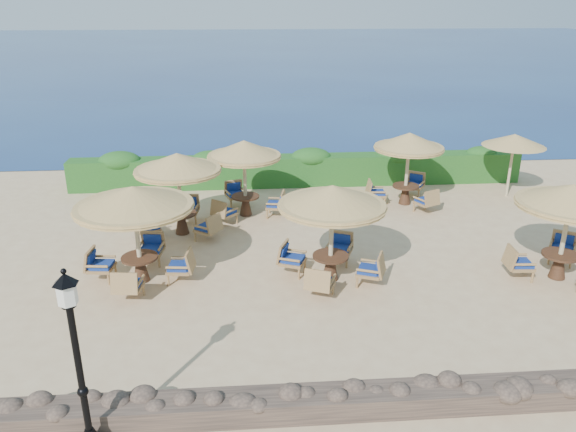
% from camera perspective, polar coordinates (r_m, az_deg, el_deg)
% --- Properties ---
extents(ground, '(120.00, 120.00, 0.00)m').
position_cam_1_polar(ground, '(16.13, 3.49, -4.73)').
color(ground, '#CEB082').
rests_on(ground, ground).
extents(sea, '(160.00, 160.00, 0.00)m').
position_cam_1_polar(sea, '(84.67, -3.16, 16.42)').
color(sea, navy).
rests_on(sea, ground).
extents(hedge, '(18.00, 0.90, 1.20)m').
position_cam_1_polar(hedge, '(22.60, 1.06, 4.64)').
color(hedge, '#194B18').
rests_on(hedge, ground).
extents(stone_wall, '(15.00, 0.65, 0.44)m').
position_cam_1_polar(stone_wall, '(10.84, 8.16, -18.07)').
color(stone_wall, brown).
rests_on(stone_wall, ground).
extents(lamp_post, '(0.44, 0.44, 3.31)m').
position_cam_1_polar(lamp_post, '(9.72, -20.38, -14.73)').
color(lamp_post, black).
rests_on(lamp_post, ground).
extents(extra_parasol, '(2.30, 2.30, 2.41)m').
position_cam_1_polar(extra_parasol, '(22.46, 22.01, 7.14)').
color(extra_parasol, '#C6B58B').
rests_on(extra_parasol, ground).
extents(cafe_set_0, '(3.06, 3.06, 2.65)m').
position_cam_1_polar(cafe_set_0, '(14.86, -15.28, 0.12)').
color(cafe_set_0, '#C6B58B').
rests_on(cafe_set_0, ground).
extents(cafe_set_1, '(2.85, 2.85, 2.65)m').
position_cam_1_polar(cafe_set_1, '(14.48, 4.48, 0.04)').
color(cafe_set_1, '#C6B58B').
rests_on(cafe_set_1, ground).
extents(cafe_set_2, '(2.80, 2.79, 2.65)m').
position_cam_1_polar(cafe_set_2, '(16.21, 26.64, 0.38)').
color(cafe_set_2, '#C6B58B').
rests_on(cafe_set_2, ground).
extents(cafe_set_3, '(2.78, 2.78, 2.65)m').
position_cam_1_polar(cafe_set_3, '(17.72, -11.08, 3.89)').
color(cafe_set_3, '#C6B58B').
rests_on(cafe_set_3, ground).
extents(cafe_set_4, '(2.70, 2.72, 2.65)m').
position_cam_1_polar(cafe_set_4, '(19.05, -4.45, 5.28)').
color(cafe_set_4, '#C6B58B').
rests_on(cafe_set_4, ground).
extents(cafe_set_5, '(2.67, 2.77, 2.65)m').
position_cam_1_polar(cafe_set_5, '(20.55, 12.11, 6.05)').
color(cafe_set_5, '#C6B58B').
rests_on(cafe_set_5, ground).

